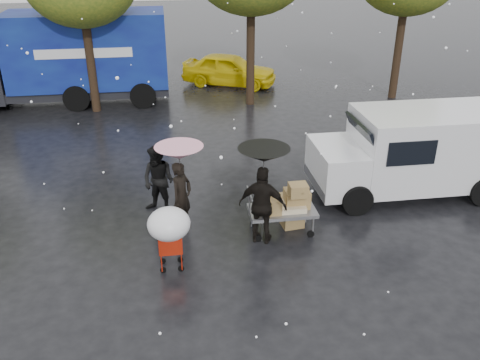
{
  "coord_description": "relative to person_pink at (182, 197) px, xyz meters",
  "views": [
    {
      "loc": [
        -0.79,
        -9.38,
        6.21
      ],
      "look_at": [
        0.75,
        1.0,
        1.07
      ],
      "focal_mm": 38.0,
      "sensor_mm": 36.0,
      "label": 1
    }
  ],
  "objects": [
    {
      "name": "ground",
      "position": [
        0.61,
        -0.83,
        -0.83
      ],
      "size": [
        90.0,
        90.0,
        0.0
      ],
      "primitive_type": "plane",
      "color": "black",
      "rests_on": "ground"
    },
    {
      "name": "person_pink",
      "position": [
        0.0,
        0.0,
        0.0
      ],
      "size": [
        0.69,
        0.72,
        1.66
      ],
      "primitive_type": "imported",
      "rotation": [
        0.0,
        0.0,
        0.9
      ],
      "color": "black",
      "rests_on": "ground"
    },
    {
      "name": "person_middle",
      "position": [
        -0.51,
        0.85,
        0.03
      ],
      "size": [
        1.05,
        1.0,
        1.72
      ],
      "primitive_type": "imported",
      "rotation": [
        0.0,
        0.0,
        -0.58
      ],
      "color": "black",
      "rests_on": "ground"
    },
    {
      "name": "person_black",
      "position": [
        1.71,
        -0.81,
        0.07
      ],
      "size": [
        1.15,
        0.83,
        1.81
      ],
      "primitive_type": "imported",
      "rotation": [
        0.0,
        0.0,
        2.73
      ],
      "color": "black",
      "rests_on": "ground"
    },
    {
      "name": "umbrella_pink",
      "position": [
        0.0,
        0.0,
        1.08
      ],
      "size": [
        1.07,
        1.07,
        2.06
      ],
      "color": "#4C4C4C",
      "rests_on": "ground"
    },
    {
      "name": "umbrella_black",
      "position": [
        1.71,
        -0.81,
        1.26
      ],
      "size": [
        1.09,
        1.09,
        2.24
      ],
      "color": "#4C4C4C",
      "rests_on": "ground"
    },
    {
      "name": "vendor_cart",
      "position": [
        2.31,
        -0.49,
        -0.1
      ],
      "size": [
        1.52,
        0.8,
        1.27
      ],
      "color": "slate",
      "rests_on": "ground"
    },
    {
      "name": "shopping_cart",
      "position": [
        -0.31,
        -1.67,
        0.24
      ],
      "size": [
        0.84,
        0.84,
        1.46
      ],
      "color": "#B31E0A",
      "rests_on": "ground"
    },
    {
      "name": "white_van",
      "position": [
        6.02,
        1.02,
        0.33
      ],
      "size": [
        4.91,
        2.18,
        2.2
      ],
      "color": "white",
      "rests_on": "ground"
    },
    {
      "name": "blue_truck",
      "position": [
        -3.93,
        10.42,
        0.93
      ],
      "size": [
        8.3,
        2.6,
        3.5
      ],
      "color": "navy",
      "rests_on": "ground"
    },
    {
      "name": "box_ground_near",
      "position": [
        2.53,
        -0.27,
        -0.61
      ],
      "size": [
        0.52,
        0.44,
        0.43
      ],
      "primitive_type": "cube",
      "rotation": [
        0.0,
        0.0,
        0.12
      ],
      "color": "olive",
      "rests_on": "ground"
    },
    {
      "name": "box_ground_far",
      "position": [
        2.52,
        0.58,
        -0.65
      ],
      "size": [
        0.5,
        0.4,
        0.36
      ],
      "primitive_type": "cube",
      "rotation": [
        0.0,
        0.0,
        0.09
      ],
      "color": "olive",
      "rests_on": "ground"
    },
    {
      "name": "yellow_taxi",
      "position": [
        2.64,
        12.02,
        -0.12
      ],
      "size": [
        4.45,
        3.23,
        1.41
      ],
      "primitive_type": "imported",
      "rotation": [
        0.0,
        0.0,
        1.14
      ],
      "color": "yellow",
      "rests_on": "ground"
    }
  ]
}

